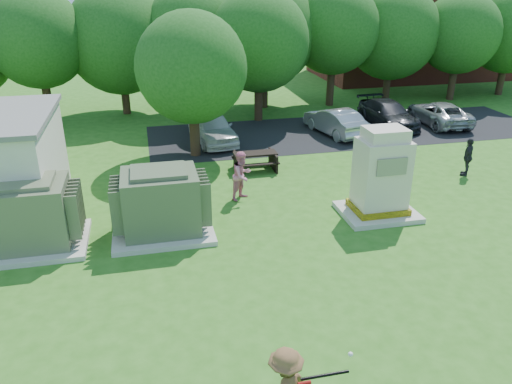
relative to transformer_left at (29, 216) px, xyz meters
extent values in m
plane|color=#2D6619|center=(6.50, -4.50, -0.97)|extent=(120.00, 120.00, 0.00)
cube|color=maroon|center=(24.50, 22.50, 3.03)|extent=(15.00, 8.00, 8.00)
cube|color=#232326|center=(13.50, 9.00, -0.96)|extent=(20.00, 6.00, 0.01)
cube|color=beige|center=(0.00, 0.00, -0.89)|extent=(3.00, 2.40, 0.15)
cube|color=#5E6649|center=(0.00, 0.00, 0.08)|extent=(2.20, 1.80, 1.80)
cube|color=#5E6649|center=(0.00, 0.00, 1.04)|extent=(1.60, 1.30, 0.12)
cube|color=#5E6649|center=(1.27, 0.00, 0.11)|extent=(0.32, 1.50, 1.35)
cube|color=beige|center=(3.70, 0.00, -0.89)|extent=(3.00, 2.40, 0.15)
cube|color=#505C40|center=(3.70, 0.00, 0.08)|extent=(2.20, 1.80, 1.80)
cube|color=#505C40|center=(3.70, 0.00, 1.04)|extent=(1.60, 1.30, 0.12)
cube|color=#505C40|center=(2.43, 0.00, 0.11)|extent=(0.32, 1.50, 1.35)
cube|color=#505C40|center=(4.97, 0.00, 0.11)|extent=(0.32, 1.50, 1.35)
cube|color=beige|center=(10.66, -0.27, -0.89)|extent=(2.41, 1.98, 0.16)
cube|color=yellow|center=(10.66, -0.27, -0.71)|extent=(1.70, 1.37, 0.20)
cube|color=beige|center=(10.66, -0.27, 0.49)|extent=(1.54, 1.21, 2.20)
cube|color=beige|center=(10.66, -0.27, 1.78)|extent=(1.26, 0.99, 0.38)
cube|color=gray|center=(10.66, -0.91, 0.93)|extent=(0.99, 0.04, 0.55)
cube|color=black|center=(7.64, 4.62, -0.26)|extent=(1.73, 0.67, 0.06)
cube|color=black|center=(7.64, 5.15, -0.55)|extent=(1.73, 0.24, 0.05)
cube|color=black|center=(7.64, 4.10, -0.55)|extent=(1.73, 0.24, 0.05)
cube|color=black|center=(6.90, 4.62, -0.62)|extent=(0.08, 1.29, 0.71)
cube|color=black|center=(8.39, 4.62, -0.62)|extent=(0.08, 1.29, 0.71)
imported|color=pink|center=(6.57, 1.97, -0.10)|extent=(1.07, 1.04, 1.74)
imported|color=#27262C|center=(15.61, 2.23, -0.21)|extent=(0.84, 0.92, 1.51)
imported|color=silver|center=(6.50, 8.75, -0.26)|extent=(2.18, 4.34, 1.42)
imported|color=#A4A4A8|center=(12.58, 8.63, -0.32)|extent=(2.18, 4.14, 1.30)
imported|color=black|center=(15.83, 9.41, -0.33)|extent=(2.02, 4.49, 1.28)
imported|color=#A4A4A8|center=(18.59, 9.11, -0.38)|extent=(2.18, 4.37, 1.19)
cylinder|color=black|center=(6.02, -7.79, 0.10)|extent=(0.85, 0.06, 0.06)
cylinder|color=maroon|center=(5.63, -7.89, 0.10)|extent=(0.22, 0.06, 0.06)
sphere|color=white|center=(6.56, -7.57, 0.25)|extent=(0.09, 0.09, 0.09)
cylinder|color=#47301E|center=(-1.50, 14.30, 0.43)|extent=(0.44, 0.44, 2.80)
sphere|color=#235B1C|center=(-1.50, 14.30, 3.33)|extent=(5.00, 5.00, 5.00)
cylinder|color=#47301E|center=(2.50, 15.10, 0.18)|extent=(0.44, 0.44, 2.30)
sphere|color=#235B1C|center=(2.50, 15.10, 3.07)|extent=(5.80, 5.80, 5.80)
cylinder|color=#47301E|center=(6.50, 14.20, 0.38)|extent=(0.44, 0.44, 2.70)
sphere|color=#235B1C|center=(6.50, 14.20, 3.35)|extent=(5.40, 5.40, 5.40)
cylinder|color=#47301E|center=(10.50, 14.80, 0.28)|extent=(0.44, 0.44, 2.50)
sphere|color=#235B1C|center=(10.50, 14.80, 3.33)|extent=(6.00, 6.00, 6.00)
cylinder|color=#47301E|center=(14.50, 14.40, 0.48)|extent=(0.44, 0.44, 2.90)
sphere|color=#235B1C|center=(14.50, 14.40, 3.49)|extent=(5.20, 5.20, 5.20)
cylinder|color=#47301E|center=(18.50, 15.00, 0.23)|extent=(0.44, 0.44, 2.40)
sphere|color=#235B1C|center=(18.50, 15.00, 3.11)|extent=(5.60, 5.60, 5.60)
cylinder|color=#47301E|center=(22.50, 14.10, 0.33)|extent=(0.44, 0.44, 2.60)
sphere|color=#235B1C|center=(22.50, 14.10, 3.07)|extent=(4.80, 4.80, 4.80)
cylinder|color=#47301E|center=(26.50, 14.70, 0.28)|extent=(0.44, 0.44, 2.50)
sphere|color=#235B1C|center=(26.50, 14.70, 3.15)|extent=(5.40, 5.40, 5.40)
cylinder|color=#47301E|center=(5.50, 7.00, 0.23)|extent=(0.44, 0.44, 2.40)
sphere|color=#235B1C|center=(5.50, 7.00, 2.81)|extent=(4.60, 4.60, 4.60)
cylinder|color=#47301E|center=(9.50, 12.00, 0.33)|extent=(0.44, 0.44, 2.60)
sphere|color=#235B1C|center=(9.50, 12.00, 3.19)|extent=(5.20, 5.20, 5.20)
camera|label=1|loc=(3.45, -13.82, 6.27)|focal=35.00mm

